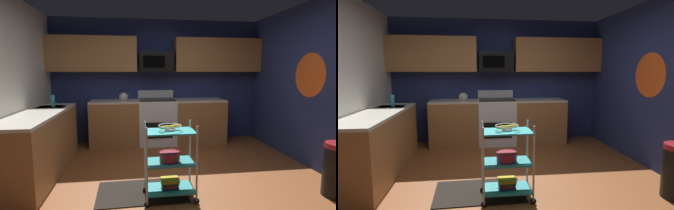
{
  "view_description": "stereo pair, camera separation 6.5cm",
  "coord_description": "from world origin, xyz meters",
  "views": [
    {
      "loc": [
        -0.55,
        -3.15,
        1.52
      ],
      "look_at": [
        -0.06,
        0.32,
        1.05
      ],
      "focal_mm": 27.4,
      "sensor_mm": 36.0,
      "label": 1
    },
    {
      "loc": [
        -0.49,
        -3.16,
        1.52
      ],
      "look_at": [
        -0.06,
        0.32,
        1.05
      ],
      "focal_mm": 27.4,
      "sensor_mm": 36.0,
      "label": 2
    }
  ],
  "objects": [
    {
      "name": "floor_rug",
      "position": [
        -0.45,
        -0.08,
        0.01
      ],
      "size": [
        1.12,
        0.72,
        0.01
      ],
      "primitive_type": "cube",
      "rotation": [
        0.0,
        0.0,
        0.02
      ],
      "color": "black",
      "rests_on": "ground"
    },
    {
      "name": "rolling_cart",
      "position": [
        -0.12,
        -0.28,
        0.45
      ],
      "size": [
        0.63,
        0.38,
        0.91
      ],
      "color": "silver",
      "rests_on": "ground"
    },
    {
      "name": "fruit_bowl",
      "position": [
        -0.12,
        -0.28,
        0.88
      ],
      "size": [
        0.27,
        0.27,
        0.07
      ],
      "color": "silver",
      "rests_on": "rolling_cart"
    },
    {
      "name": "oven_range",
      "position": [
        -0.04,
        2.1,
        0.48
      ],
      "size": [
        0.76,
        0.65,
        1.1
      ],
      "color": "white",
      "rests_on": "ground"
    },
    {
      "name": "microwave",
      "position": [
        -0.04,
        2.21,
        1.7
      ],
      "size": [
        0.7,
        0.39,
        0.4
      ],
      "color": "black"
    },
    {
      "name": "floor",
      "position": [
        0.0,
        0.0,
        -0.02
      ],
      "size": [
        4.4,
        4.8,
        0.04
      ],
      "primitive_type": "cube",
      "color": "brown",
      "rests_on": "ground"
    },
    {
      "name": "dish_soap_bottle",
      "position": [
        -1.87,
        1.34,
        1.02
      ],
      "size": [
        0.06,
        0.06,
        0.2
      ],
      "primitive_type": "cylinder",
      "color": "#2D8CBF",
      "rests_on": "counter_run"
    },
    {
      "name": "book_stack",
      "position": [
        -0.12,
        -0.28,
        0.19
      ],
      "size": [
        0.22,
        0.18,
        0.12
      ],
      "color": "#1E4C8C",
      "rests_on": "rolling_cart"
    },
    {
      "name": "mixing_bowl_large",
      "position": [
        -0.13,
        -0.28,
        0.52
      ],
      "size": [
        0.25,
        0.25,
        0.11
      ],
      "color": "maroon",
      "rests_on": "rolling_cart"
    },
    {
      "name": "wall_flower_decal",
      "position": [
        2.2,
        0.52,
        1.45
      ],
      "size": [
        0.0,
        0.69,
        0.69
      ],
      "primitive_type": "cylinder",
      "rotation": [
        0.0,
        1.57,
        0.0
      ],
      "color": "#E5591E"
    },
    {
      "name": "kettle",
      "position": [
        -0.72,
        2.1,
        1.0
      ],
      "size": [
        0.21,
        0.18,
        0.26
      ],
      "color": "beige",
      "rests_on": "counter_run"
    },
    {
      "name": "counter_run",
      "position": [
        -0.85,
        1.49,
        0.46
      ],
      "size": [
        3.59,
        2.78,
        0.92
      ],
      "color": "#9E6B3D",
      "rests_on": "ground"
    },
    {
      "name": "wall_back",
      "position": [
        0.0,
        2.43,
        1.3
      ],
      "size": [
        4.52,
        0.06,
        2.6
      ],
      "primitive_type": "cube",
      "color": "navy",
      "rests_on": "ground"
    },
    {
      "name": "upper_cabinets",
      "position": [
        0.01,
        2.23,
        1.85
      ],
      "size": [
        4.4,
        0.33,
        0.7
      ],
      "color": "#9E6B3D"
    }
  ]
}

